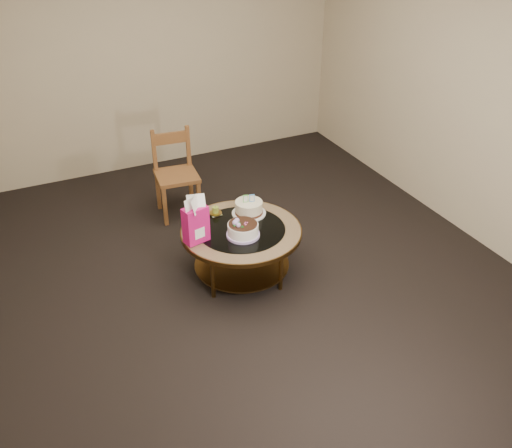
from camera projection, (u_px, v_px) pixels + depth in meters
name	position (u px, v px, depth m)	size (l,w,h in m)	color
ground	(242.00, 273.00, 5.00)	(5.00, 5.00, 0.00)	black
room_walls	(239.00, 104.00, 4.20)	(4.52, 5.02, 2.61)	tan
coffee_table	(241.00, 237.00, 4.81)	(1.02, 1.02, 0.46)	brown
decorated_cake	(243.00, 230.00, 4.64)	(0.27, 0.27, 0.16)	#BCA1E4
cream_cake	(249.00, 208.00, 4.94)	(0.30, 0.30, 0.19)	white
gift_bag	(196.00, 220.00, 4.50)	(0.22, 0.18, 0.40)	#DF1570
pillar_candle	(216.00, 212.00, 4.95)	(0.11, 0.11, 0.08)	#D0BD55
dining_chair	(176.00, 173.00, 5.68)	(0.44, 0.44, 0.87)	brown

